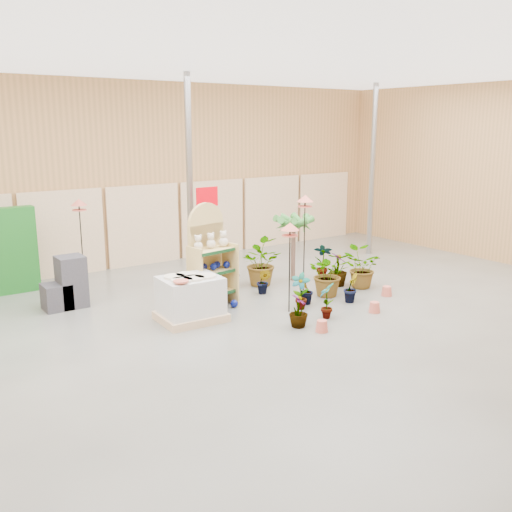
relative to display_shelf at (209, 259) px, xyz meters
The scene contains 24 objects.
room 1.83m from the display_shelf, 73.42° to the right, with size 15.20×12.10×4.70m.
display_shelf is the anchor object (origin of this frame).
teddy_bears 0.37m from the display_shelf, 77.43° to the right, with size 0.73×0.19×0.31m.
gazing_balls_shelf 0.18m from the display_shelf, 90.00° to the right, with size 0.73×0.25×0.14m.
gazing_balls_floor 0.92m from the display_shelf, 84.63° to the right, with size 0.63×0.39×0.15m.
pallet_stack 1.12m from the display_shelf, 140.40° to the right, with size 1.17×1.00×0.84m.
charcoal_planters 2.77m from the display_shelf, 149.32° to the left, with size 0.80×0.50×1.00m.
offer_sign 1.16m from the display_shelf, 60.85° to the left, with size 0.50×0.08×2.20m.
bird_table_front 1.74m from the display_shelf, 52.79° to the right, with size 0.34×0.34×1.71m.
bird_table_right 2.36m from the display_shelf, ahead, with size 0.34×0.34×2.04m.
bird_table_back 3.20m from the display_shelf, 121.36° to the left, with size 0.34×0.34×1.93m.
palm 2.53m from the display_shelf, ahead, with size 0.70×0.70×1.59m.
potted_plant_0 1.88m from the display_shelf, 45.81° to the right, with size 0.37×0.25×0.71m, color #378031.
potted_plant_1 1.99m from the display_shelf, 36.56° to the right, with size 0.31×0.25×0.57m, color #378031.
potted_plant_2 2.51m from the display_shelf, 22.40° to the right, with size 0.85×0.74×0.94m, color #378031.
potted_plant_3 3.07m from the display_shelf, ahead, with size 0.41×0.41×0.74m, color #378031.
potted_plant_4 3.16m from the display_shelf, ahead, with size 0.43×0.29×0.82m, color #378031.
potted_plant_5 1.42m from the display_shelf, ahead, with size 0.30×0.24×0.54m, color #378031.
potted_plant_6 1.72m from the display_shelf, 19.01° to the left, with size 0.92×0.80×1.02m, color #378031.
potted_plant_7 2.20m from the display_shelf, 73.72° to the right, with size 0.33×0.33×0.59m, color #378031.
potted_plant_8 2.42m from the display_shelf, 56.24° to the right, with size 0.35×0.24×0.67m, color #378031.
potted_plant_9 2.87m from the display_shelf, 32.65° to the right, with size 0.32×0.26×0.58m, color #378031.
potted_plant_10 3.39m from the display_shelf, 15.37° to the right, with size 0.80×0.70×0.89m, color #378031.
potted_plant_11 1.33m from the display_shelf, 37.09° to the left, with size 0.40×0.40×0.71m, color #378031.
Camera 1 is at (-5.82, -7.15, 3.44)m, focal length 40.00 mm.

